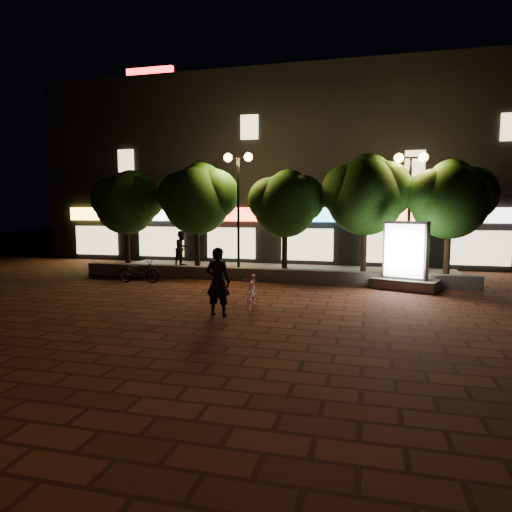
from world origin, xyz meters
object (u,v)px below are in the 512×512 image
(ad_kiosk, at_px, (405,262))
(scooter_pink, at_px, (252,292))
(rider, at_px, (218,282))
(street_lamp_left, at_px, (238,182))
(scooter_parked, at_px, (140,271))
(tree_far_right, at_px, (451,197))
(tree_right, at_px, (367,192))
(tree_mid, at_px, (286,201))
(tree_far_left, at_px, (128,200))
(street_lamp_right, at_px, (410,183))
(pedestrian, at_px, (182,248))
(tree_left, at_px, (198,196))

(ad_kiosk, height_order, scooter_pink, ad_kiosk)
(ad_kiosk, distance_m, rider, 7.60)
(street_lamp_left, distance_m, scooter_parked, 5.58)
(tree_far_right, height_order, ad_kiosk, tree_far_right)
(tree_right, xyz_separation_m, scooter_parked, (-8.60, -3.07, -3.11))
(ad_kiosk, xyz_separation_m, rider, (-5.27, -5.48, -0.05))
(tree_mid, xyz_separation_m, tree_far_right, (6.50, 0.00, 0.15))
(tree_far_left, bearing_deg, ad_kiosk, -9.11)
(tree_far_right, bearing_deg, tree_right, 180.00)
(tree_right, distance_m, tree_far_right, 3.20)
(street_lamp_right, height_order, ad_kiosk, street_lamp_right)
(scooter_pink, bearing_deg, tree_far_right, 38.60)
(tree_right, relative_size, scooter_pink, 3.17)
(tree_mid, bearing_deg, pedestrian, 163.77)
(tree_left, xyz_separation_m, street_lamp_left, (1.95, -0.26, 0.58))
(tree_right, xyz_separation_m, ad_kiosk, (1.44, -1.96, -2.57))
(street_lamp_left, height_order, pedestrian, street_lamp_left)
(street_lamp_right, height_order, scooter_parked, street_lamp_right)
(tree_left, distance_m, scooter_parked, 4.48)
(street_lamp_left, xyz_separation_m, scooter_parked, (-3.25, -2.81, -3.57))
(tree_mid, bearing_deg, street_lamp_left, -172.69)
(tree_right, relative_size, tree_far_right, 1.06)
(street_lamp_right, xyz_separation_m, scooter_pink, (-4.82, -6.03, -3.41))
(tree_right, bearing_deg, pedestrian, 169.68)
(tree_far_right, height_order, street_lamp_right, street_lamp_right)
(tree_left, distance_m, tree_mid, 4.00)
(street_lamp_right, height_order, scooter_pink, street_lamp_right)
(scooter_pink, xyz_separation_m, pedestrian, (-5.65, 7.90, 0.47))
(tree_left, height_order, pedestrian, tree_left)
(tree_far_left, relative_size, rider, 2.45)
(tree_far_left, relative_size, street_lamp_right, 0.93)
(tree_left, relative_size, ad_kiosk, 1.94)
(tree_far_left, distance_m, ad_kiosk, 12.61)
(tree_far_right, relative_size, scooter_parked, 2.75)
(tree_mid, distance_m, scooter_parked, 6.72)
(rider, bearing_deg, ad_kiosk, -131.15)
(street_lamp_left, bearing_deg, tree_far_left, 177.24)
(tree_mid, height_order, scooter_parked, tree_mid)
(tree_mid, bearing_deg, tree_left, 180.00)
(tree_mid, relative_size, scooter_pink, 2.81)
(ad_kiosk, distance_m, pedestrian, 10.87)
(tree_mid, height_order, tree_far_right, tree_far_right)
(pedestrian, bearing_deg, tree_right, -82.44)
(tree_left, distance_m, ad_kiosk, 9.29)
(tree_left, height_order, tree_mid, tree_left)
(tree_left, bearing_deg, ad_kiosk, -12.66)
(tree_left, xyz_separation_m, ad_kiosk, (8.74, -1.96, -2.45))
(tree_far_left, height_order, tree_far_right, tree_far_right)
(tree_right, bearing_deg, rider, -117.24)
(tree_left, bearing_deg, scooter_parked, -112.99)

